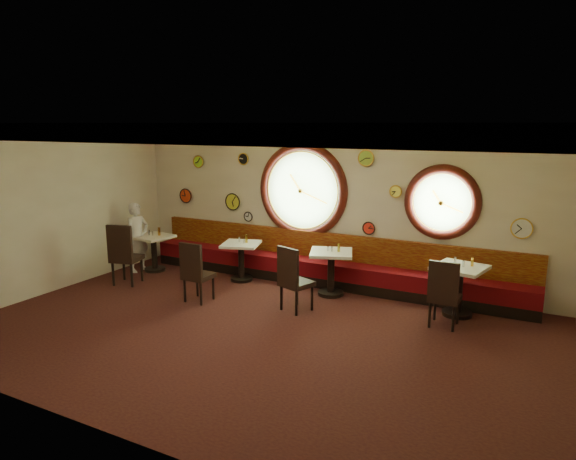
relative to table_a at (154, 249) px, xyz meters
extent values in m
cube|color=#331113|center=(3.71, -1.92, -0.50)|extent=(9.00, 6.00, 0.00)
cube|color=#B49632|center=(3.71, -1.92, 2.70)|extent=(9.00, 6.00, 0.02)
cube|color=beige|center=(3.71, 1.08, 1.10)|extent=(9.00, 0.02, 3.20)
cube|color=beige|center=(3.71, -4.92, 1.10)|extent=(9.00, 0.02, 3.20)
cube|color=beige|center=(-0.79, -1.92, 1.10)|extent=(0.02, 6.00, 3.20)
cube|color=#3B0F0A|center=(3.71, 1.03, 2.61)|extent=(9.00, 0.10, 0.18)
cube|color=#3B0F0A|center=(3.71, -4.87, 2.61)|extent=(9.00, 0.10, 0.18)
cube|color=#3B0F0A|center=(-0.74, -1.92, 2.61)|extent=(0.10, 6.00, 0.18)
cube|color=black|center=(3.71, 0.80, -0.40)|extent=(8.00, 0.55, 0.20)
cube|color=#57070E|center=(3.71, 0.80, -0.15)|extent=(8.00, 0.55, 0.30)
cube|color=#5F0D07|center=(3.71, 1.02, 0.25)|extent=(8.00, 0.10, 0.55)
cylinder|color=#99CB79|center=(3.11, 1.07, 1.35)|extent=(1.66, 0.02, 1.66)
torus|color=#3B0F0A|center=(3.11, 1.06, 1.35)|extent=(1.98, 0.18, 1.98)
torus|color=gold|center=(3.11, 1.03, 1.35)|extent=(1.61, 0.03, 1.61)
cylinder|color=#99CB79|center=(5.91, 1.07, 1.30)|extent=(1.10, 0.02, 1.10)
torus|color=#3B0F0A|center=(5.91, 1.06, 1.30)|extent=(1.38, 0.18, 1.38)
torus|color=gold|center=(5.91, 1.03, 1.30)|extent=(1.09, 0.03, 1.09)
cylinder|color=black|center=(1.71, 1.04, 1.95)|extent=(0.24, 0.03, 0.24)
cylinder|color=silver|center=(1.81, 1.04, 0.70)|extent=(0.20, 0.03, 0.20)
cylinder|color=red|center=(0.11, 1.04, 1.05)|extent=(0.32, 0.03, 0.32)
cylinder|color=gold|center=(1.41, 1.04, 1.00)|extent=(0.36, 0.03, 0.36)
cylinder|color=#8BB438|center=(4.46, 1.04, 2.05)|extent=(0.30, 0.03, 0.30)
cylinder|color=red|center=(4.56, 1.04, 0.70)|extent=(0.24, 0.03, 0.24)
cylinder|color=#8CCE29|center=(0.51, 1.04, 1.85)|extent=(0.26, 0.03, 0.26)
cylinder|color=#FEF454|center=(5.06, 1.04, 1.45)|extent=(0.22, 0.03, 0.22)
cylinder|color=silver|center=(7.26, 1.04, 0.95)|extent=(0.34, 0.03, 0.34)
cylinder|color=black|center=(0.00, 0.00, -0.47)|extent=(0.45, 0.45, 0.06)
cylinder|color=black|center=(0.00, 0.00, -0.11)|extent=(0.12, 0.12, 0.72)
cube|color=white|center=(0.00, 0.00, 0.27)|extent=(0.82, 0.82, 0.05)
cylinder|color=black|center=(2.09, 0.28, -0.47)|extent=(0.46, 0.46, 0.06)
cylinder|color=black|center=(2.09, 0.28, -0.11)|extent=(0.12, 0.12, 0.72)
cube|color=white|center=(2.09, 0.28, 0.27)|extent=(0.91, 0.91, 0.05)
cylinder|color=black|center=(4.09, 0.28, -0.47)|extent=(0.49, 0.49, 0.07)
cylinder|color=black|center=(4.09, 0.28, -0.08)|extent=(0.13, 0.13, 0.77)
cube|color=white|center=(4.09, 0.28, 0.32)|extent=(1.00, 1.00, 0.06)
cylinder|color=black|center=(6.41, 0.29, -0.47)|extent=(0.49, 0.49, 0.07)
cylinder|color=black|center=(6.41, 0.29, -0.07)|extent=(0.13, 0.13, 0.79)
cube|color=white|center=(6.41, 0.29, 0.34)|extent=(0.93, 0.93, 0.06)
cube|color=black|center=(0.15, -0.96, 0.02)|extent=(0.64, 0.64, 0.09)
cube|color=black|center=(0.21, -1.18, 0.41)|extent=(0.52, 0.20, 0.68)
cube|color=black|center=(2.08, -1.14, -0.03)|extent=(0.47, 0.47, 0.08)
cube|color=black|center=(2.07, -1.34, 0.32)|extent=(0.47, 0.07, 0.61)
cube|color=black|center=(3.88, -0.75, -0.02)|extent=(0.62, 0.62, 0.08)
cube|color=black|center=(3.81, -0.94, 0.34)|extent=(0.47, 0.22, 0.63)
cube|color=black|center=(6.30, -0.29, -0.03)|extent=(0.47, 0.47, 0.08)
cube|color=black|center=(6.29, -0.50, 0.31)|extent=(0.47, 0.07, 0.61)
cylinder|color=#B8B8BC|center=(-0.11, 0.00, 0.35)|extent=(0.04, 0.04, 0.11)
cylinder|color=silver|center=(2.01, 0.34, 0.35)|extent=(0.04, 0.04, 0.10)
cylinder|color=silver|center=(4.02, 0.28, 0.39)|extent=(0.03, 0.03, 0.09)
cylinder|color=silver|center=(6.31, 0.41, 0.42)|extent=(0.04, 0.04, 0.11)
cylinder|color=silver|center=(-0.03, 0.01, 0.34)|extent=(0.03, 0.03, 0.09)
cylinder|color=silver|center=(2.16, 0.28, 0.34)|extent=(0.03, 0.03, 0.10)
cylinder|color=#B9B9BE|center=(4.11, 0.27, 0.40)|extent=(0.03, 0.03, 0.09)
cylinder|color=silver|center=(6.46, 0.26, 0.42)|extent=(0.04, 0.04, 0.11)
cylinder|color=gold|center=(0.10, 0.08, 0.38)|extent=(0.06, 0.06, 0.18)
cylinder|color=gold|center=(2.18, 0.35, 0.38)|extent=(0.05, 0.05, 0.17)
cylinder|color=gold|center=(4.22, 0.31, 0.43)|extent=(0.05, 0.05, 0.16)
cylinder|color=gold|center=(6.59, 0.37, 0.44)|extent=(0.05, 0.05, 0.15)
imported|color=white|center=(-0.29, -0.17, 0.26)|extent=(0.45, 0.60, 1.52)
camera|label=1|loc=(7.66, -8.35, 2.70)|focal=32.00mm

